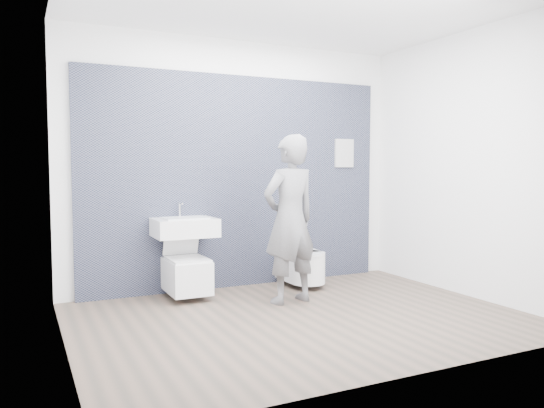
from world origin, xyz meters
name	(u,v)px	position (x,y,z in m)	size (l,w,h in m)	color
ground	(301,318)	(0.00, 0.00, 0.00)	(4.00, 4.00, 0.00)	brown
room_shell	(301,125)	(0.00, 0.00, 1.74)	(4.00, 4.00, 4.00)	white
tile_wall	(239,285)	(0.00, 1.47, 0.00)	(3.60, 0.06, 2.40)	black
washbasin	(185,227)	(-0.72, 1.20, 0.74)	(0.64, 0.48, 0.48)	white
toilet_square	(187,273)	(-0.72, 1.15, 0.26)	(0.40, 0.58, 0.76)	white
toilet_rounded	(303,266)	(0.64, 1.11, 0.24)	(0.39, 0.66, 0.35)	white
info_placard	(343,275)	(1.40, 1.43, 0.00)	(0.26, 0.03, 0.35)	white
visitor	(290,219)	(0.17, 0.53, 0.85)	(0.62, 0.40, 1.69)	slate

